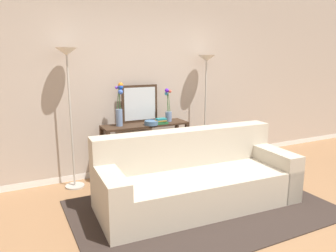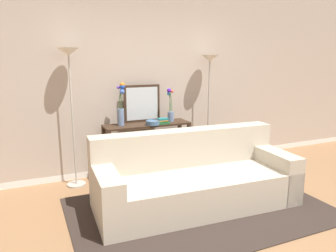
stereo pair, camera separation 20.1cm
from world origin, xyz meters
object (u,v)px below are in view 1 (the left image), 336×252
object	(u,v)px
wall_mirror	(140,104)
book_stack	(161,121)
floor_lamp_right	(206,80)
vase_short_flowers	(168,110)
console_table	(146,140)
floor_lamp_left	(68,79)
fruit_bowl	(151,123)
book_row_under_console	(123,176)
vase_tall_flowers	(120,107)
couch	(196,180)

from	to	relation	value
wall_mirror	book_stack	bearing A→B (deg)	-51.36
floor_lamp_right	vase_short_flowers	bearing A→B (deg)	-178.07
console_table	floor_lamp_left	bearing A→B (deg)	178.28
wall_mirror	fruit_bowl	world-z (taller)	wall_mirror
floor_lamp_right	fruit_bowl	xyz separation A→B (m)	(-1.03, -0.15, -0.58)
floor_lamp_left	book_row_under_console	distance (m)	1.59
book_stack	vase_tall_flowers	bearing A→B (deg)	166.89
couch	book_stack	xyz separation A→B (m)	(0.03, 1.06, 0.53)
floor_lamp_left	book_stack	distance (m)	1.42
console_table	fruit_bowl	bearing A→B (deg)	-69.19
floor_lamp_left	wall_mirror	xyz separation A→B (m)	(1.04, 0.13, -0.40)
couch	vase_short_flowers	distance (m)	1.38
fruit_bowl	book_stack	bearing A→B (deg)	1.11
fruit_bowl	book_row_under_console	xyz separation A→B (m)	(-0.42, 0.12, -0.78)
wall_mirror	book_row_under_console	xyz separation A→B (m)	(-0.36, -0.16, -1.03)
console_table	floor_lamp_left	size ratio (longest dim) A/B	0.68
couch	vase_tall_flowers	bearing A→B (deg)	114.73
couch	floor_lamp_right	distance (m)	1.87
floor_lamp_left	book_row_under_console	size ratio (longest dim) A/B	6.03
book_row_under_console	couch	bearing A→B (deg)	-65.25
vase_short_flowers	floor_lamp_right	bearing A→B (deg)	1.93
couch	floor_lamp_left	xyz separation A→B (m)	(-1.23, 1.20, 1.18)
vase_tall_flowers	fruit_bowl	xyz separation A→B (m)	(0.43, -0.14, -0.24)
couch	vase_tall_flowers	size ratio (longest dim) A/B	3.95
book_row_under_console	vase_tall_flowers	bearing A→B (deg)	113.78
fruit_bowl	vase_short_flowers	bearing A→B (deg)	20.60
console_table	floor_lamp_left	xyz separation A→B (m)	(-1.06, 0.03, 0.93)
wall_mirror	fruit_bowl	xyz separation A→B (m)	(0.06, -0.28, -0.25)
floor_lamp_left	vase_short_flowers	bearing A→B (deg)	-0.91
console_table	vase_short_flowers	world-z (taller)	vase_short_flowers
wall_mirror	vase_short_flowers	world-z (taller)	wall_mirror
floor_lamp_left	wall_mirror	distance (m)	1.13
console_table	floor_lamp_right	xyz separation A→B (m)	(1.07, 0.03, 0.86)
couch	book_stack	world-z (taller)	book_stack
book_stack	vase_short_flowers	bearing A→B (deg)	34.03
floor_lamp_right	vase_tall_flowers	distance (m)	1.49
floor_lamp_left	vase_tall_flowers	world-z (taller)	floor_lamp_left
wall_mirror	floor_lamp_left	bearing A→B (deg)	-173.17
vase_tall_flowers	fruit_bowl	size ratio (longest dim) A/B	3.10
vase_tall_flowers	fruit_bowl	bearing A→B (deg)	-17.97
book_stack	book_row_under_console	world-z (taller)	book_stack
console_table	book_stack	size ratio (longest dim) A/B	6.68
floor_lamp_left	couch	bearing A→B (deg)	-44.42
floor_lamp_right	book_row_under_console	bearing A→B (deg)	-178.74
book_row_under_console	wall_mirror	bearing A→B (deg)	23.80
floor_lamp_left	book_stack	bearing A→B (deg)	-6.68
floor_lamp_left	book_stack	world-z (taller)	floor_lamp_left
wall_mirror	couch	bearing A→B (deg)	-82.09
vase_short_flowers	fruit_bowl	size ratio (longest dim) A/B	2.53
vase_short_flowers	console_table	bearing A→B (deg)	-178.69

